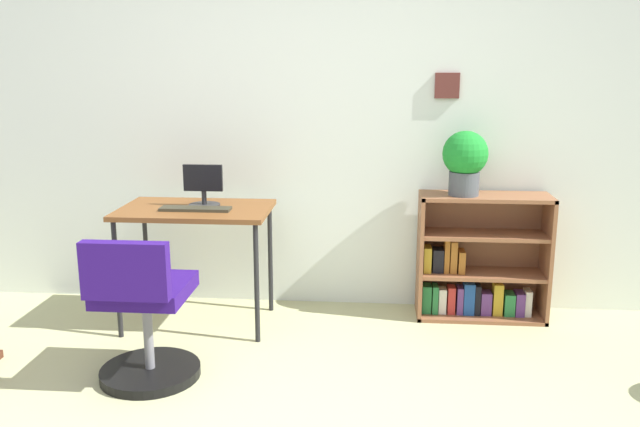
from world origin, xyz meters
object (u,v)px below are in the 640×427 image
at_px(desk, 196,218).
at_px(keyboard, 195,209).
at_px(monitor, 203,187).
at_px(potted_plant_on_shelf, 465,159).
at_px(office_chair, 143,317).
at_px(bookshelf_low, 478,263).

relative_size(desk, keyboard, 2.16).
bearing_deg(keyboard, monitor, 78.83).
relative_size(keyboard, potted_plant_on_shelf, 1.05).
relative_size(monitor, keyboard, 0.61).
height_order(office_chair, potted_plant_on_shelf, potted_plant_on_shelf).
height_order(keyboard, office_chair, office_chair).
bearing_deg(monitor, potted_plant_on_shelf, 7.08).
bearing_deg(monitor, desk, -137.92).
relative_size(monitor, bookshelf_low, 0.32).
distance_m(desk, keyboard, 0.11).
distance_m(monitor, keyboard, 0.16).
xyz_separation_m(monitor, potted_plant_on_shelf, (1.60, 0.20, 0.16)).
distance_m(desk, monitor, 0.20).
relative_size(monitor, office_chair, 0.32).
height_order(monitor, bookshelf_low, monitor).
distance_m(bookshelf_low, potted_plant_on_shelf, 0.69).
bearing_deg(monitor, bookshelf_low, 8.25).
bearing_deg(office_chair, monitor, 82.25).
bearing_deg(bookshelf_low, monitor, -171.75).
xyz_separation_m(desk, office_chair, (-0.07, -0.80, -0.33)).
bearing_deg(keyboard, bookshelf_low, 11.88).
xyz_separation_m(office_chair, potted_plant_on_shelf, (1.71, 1.04, 0.68)).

